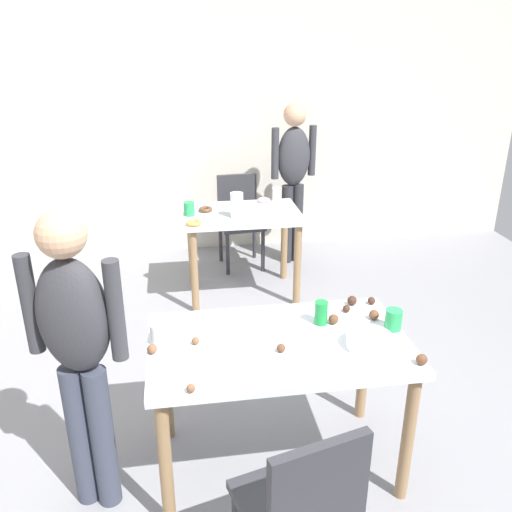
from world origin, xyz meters
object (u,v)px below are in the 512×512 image
Objects in this scene: dining_table_far at (242,227)px; chair_far_table at (239,215)px; dining_table_near at (279,359)px; mixing_bowl at (369,341)px; soda_can at (321,313)px; pitcher_far at (237,205)px; chair_near_table at (303,507)px; person_girl_near at (77,343)px; person_adult_far at (293,170)px.

chair_far_table is (0.06, 0.68, -0.13)m from dining_table_far.
dining_table_near is 0.44m from mixing_bowl.
pitcher_far is at bearing 97.05° from soda_can.
chair_near_table is 0.59× the size of person_girl_near.
pitcher_far is at bearing -128.37° from person_adult_far.
person_adult_far is at bearing 51.63° from pitcher_far.
soda_can is (0.24, 0.13, 0.16)m from dining_table_near.
dining_table_far is 4.43× the size of mixing_bowl.
dining_table_far is 4.73× the size of pitcher_far.
mixing_bowl is at bearing -95.13° from person_adult_far.
person_girl_near is 12.17× the size of soda_can.
dining_table_near is 0.94m from person_girl_near.
person_girl_near reaches higher than dining_table_near.
chair_near_table is at bearing -91.65° from pitcher_far.
chair_near_table reaches higher than dining_table_far.
soda_can reaches higher than chair_near_table.
person_adult_far is at bearing 80.68° from soda_can.
person_adult_far reaches higher than pitcher_far.
dining_table_near is 0.76m from chair_near_table.
chair_near_table is at bearing -92.72° from dining_table_far.
mixing_bowl is (1.31, -0.02, -0.11)m from person_girl_near.
person_girl_near is 1.31m from mixing_bowl.
person_adult_far reaches higher than dining_table_far.
chair_far_table is at bearing 86.77° from chair_near_table.
person_girl_near is at bearing -115.13° from pitcher_far.
dining_table_near is at bearing -103.79° from person_adult_far.
person_girl_near is (-0.85, 0.64, 0.39)m from chair_near_table.
mixing_bowl is 2.03m from pitcher_far.
chair_far_table reaches higher than mixing_bowl.
person_girl_near is 2.18m from pitcher_far.
person_girl_near is 6.86× the size of mixing_bowl.
pitcher_far is (-0.22, 1.74, 0.04)m from soda_can.
dining_table_far is 7.86× the size of soda_can.
person_adult_far is 2.81m from mixing_bowl.
mixing_bowl is (0.46, 0.63, 0.28)m from chair_near_table.
person_girl_near is (-0.90, -0.10, 0.24)m from dining_table_near.
pitcher_far is (-0.06, -0.14, 0.23)m from dining_table_far.
chair_near_table reaches higher than dining_table_near.
person_adult_far is 7.58× the size of pitcher_far.
chair_near_table is 0.97m from soda_can.
chair_near_table is at bearing -37.05° from person_girl_near.
pitcher_far reaches higher than chair_near_table.
mixing_bowl is at bearing -0.72° from person_girl_near.
chair_near_table is at bearing -126.16° from mixing_bowl.
pitcher_far reaches higher than chair_far_table.
dining_table_far is at bearing 87.28° from chair_near_table.
person_girl_near is (-1.05, -2.79, 0.39)m from chair_far_table.
person_girl_near reaches higher than mixing_bowl.
mixing_bowl reaches higher than dining_table_far.
pitcher_far reaches higher than mixing_bowl.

